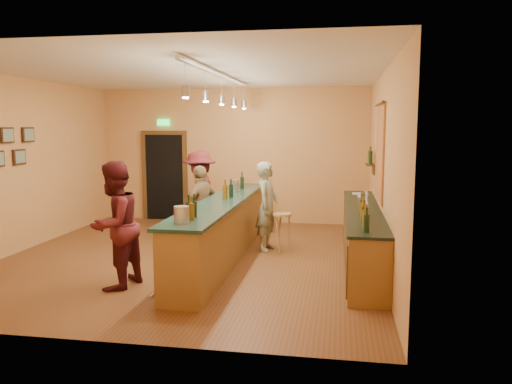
% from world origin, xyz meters
% --- Properties ---
extents(floor, '(7.00, 7.00, 0.00)m').
position_xyz_m(floor, '(0.00, 0.00, 0.00)').
color(floor, brown).
rests_on(floor, ground).
extents(ceiling, '(6.50, 7.00, 0.02)m').
position_xyz_m(ceiling, '(0.00, 0.00, 3.20)').
color(ceiling, silver).
rests_on(ceiling, wall_back).
extents(wall_back, '(6.50, 0.02, 3.20)m').
position_xyz_m(wall_back, '(0.00, 3.50, 1.60)').
color(wall_back, tan).
rests_on(wall_back, floor).
extents(wall_front, '(6.50, 0.02, 3.20)m').
position_xyz_m(wall_front, '(0.00, -3.50, 1.60)').
color(wall_front, tan).
rests_on(wall_front, floor).
extents(wall_left, '(0.02, 7.00, 3.20)m').
position_xyz_m(wall_left, '(-3.25, 0.00, 1.60)').
color(wall_left, tan).
rests_on(wall_left, floor).
extents(wall_right, '(0.02, 7.00, 3.20)m').
position_xyz_m(wall_right, '(3.25, 0.00, 1.60)').
color(wall_right, tan).
rests_on(wall_right, floor).
extents(doorway, '(1.15, 0.09, 2.48)m').
position_xyz_m(doorway, '(-1.70, 3.47, 1.13)').
color(doorway, black).
rests_on(doorway, wall_back).
extents(tapestry, '(0.03, 1.40, 1.60)m').
position_xyz_m(tapestry, '(3.23, 0.40, 1.85)').
color(tapestry, '#A72126').
rests_on(tapestry, wall_right).
extents(bottle_shelf, '(0.17, 0.55, 0.54)m').
position_xyz_m(bottle_shelf, '(3.17, 1.90, 1.67)').
color(bottle_shelf, '#493015').
rests_on(bottle_shelf, wall_right).
extents(back_counter, '(0.60, 4.55, 1.27)m').
position_xyz_m(back_counter, '(2.97, 0.18, 0.49)').
color(back_counter, olive).
rests_on(back_counter, floor).
extents(tasting_bar, '(0.73, 5.10, 1.38)m').
position_xyz_m(tasting_bar, '(0.58, -0.00, 0.61)').
color(tasting_bar, olive).
rests_on(tasting_bar, floor).
extents(pendant_track, '(0.11, 4.60, 0.50)m').
position_xyz_m(pendant_track, '(0.58, -0.00, 2.98)').
color(pendant_track, silver).
rests_on(pendant_track, ceiling).
extents(bartender, '(0.49, 0.66, 1.66)m').
position_xyz_m(bartender, '(1.25, 0.82, 0.83)').
color(bartender, gray).
rests_on(bartender, floor).
extents(customer_a, '(0.86, 1.01, 1.82)m').
position_xyz_m(customer_a, '(-0.57, -1.75, 0.91)').
color(customer_a, '#59191E').
rests_on(customer_a, floor).
extents(customer_b, '(0.71, 1.01, 1.59)m').
position_xyz_m(customer_b, '(0.03, 0.61, 0.80)').
color(customer_b, '#997A51').
rests_on(customer_b, floor).
extents(customer_c, '(1.04, 1.33, 1.81)m').
position_xyz_m(customer_c, '(-0.29, 1.64, 0.91)').
color(customer_c, '#59191E').
rests_on(customer_c, floor).
extents(bar_stool, '(0.35, 0.35, 0.72)m').
position_xyz_m(bar_stool, '(1.54, 0.72, 0.57)').
color(bar_stool, tan).
rests_on(bar_stool, floor).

